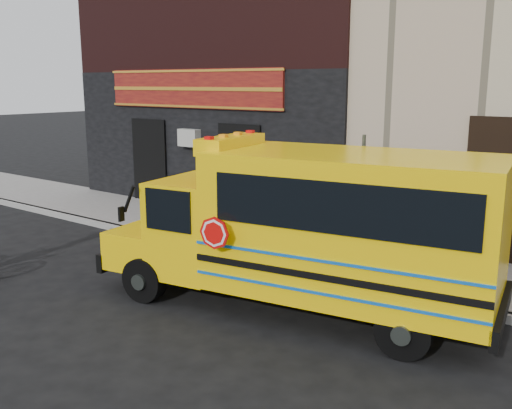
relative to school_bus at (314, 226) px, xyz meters
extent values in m
plane|color=black|center=(-1.81, -1.07, -1.51)|extent=(120.00, 120.00, 0.00)
cube|color=gray|center=(-1.81, 1.53, -1.43)|extent=(40.00, 0.20, 0.15)
cube|color=slate|center=(-1.81, 3.03, -1.43)|extent=(40.00, 3.00, 0.15)
cube|color=tan|center=(-1.81, 9.43, 4.64)|extent=(20.00, 10.00, 12.00)
cube|color=black|center=(-6.81, 4.48, 0.64)|extent=(10.00, 0.30, 4.00)
cube|color=black|center=(-6.81, 4.48, 4.14)|extent=(10.00, 0.28, 3.00)
cube|color=#540C11|center=(-6.81, 4.31, 2.14)|extent=(6.50, 0.12, 1.10)
cube|color=black|center=(-8.61, 4.33, -0.11)|extent=(1.30, 0.10, 2.50)
cube|color=black|center=(-5.01, 4.33, -0.11)|extent=(1.30, 0.10, 2.50)
cylinder|color=black|center=(-2.64, -1.38, -1.11)|extent=(0.83, 0.40, 0.80)
cylinder|color=black|center=(-2.94, 0.49, -1.11)|extent=(0.83, 0.40, 0.80)
cylinder|color=black|center=(1.90, -0.65, -1.11)|extent=(0.83, 0.40, 0.80)
cylinder|color=black|center=(1.60, 1.22, -1.11)|extent=(0.83, 0.40, 0.80)
cube|color=yellow|center=(-3.24, -0.51, -0.71)|extent=(1.30, 2.13, 0.70)
cube|color=black|center=(-3.78, -0.60, -0.96)|extent=(0.44, 2.04, 0.35)
cube|color=yellow|center=(-2.15, -0.34, -0.21)|extent=(1.52, 2.26, 1.70)
cube|color=black|center=(-2.72, -0.43, 0.19)|extent=(0.34, 1.79, 0.90)
cube|color=yellow|center=(0.66, 0.11, 0.11)|extent=(4.79, 2.88, 2.25)
cube|color=black|center=(2.91, 0.47, -0.96)|extent=(0.47, 2.19, 0.30)
cube|color=black|center=(0.94, -0.97, 0.59)|extent=(3.86, 0.66, 0.75)
cube|color=yellow|center=(-1.56, -0.25, 1.27)|extent=(0.75, 1.66, 0.28)
cylinder|color=red|center=(-0.91, -1.46, 0.04)|extent=(0.52, 0.11, 0.52)
cylinder|color=#383F3A|center=(0.19, 1.33, -0.05)|extent=(0.06, 0.06, 2.93)
cube|color=#AA2013|center=(0.20, 1.26, 0.87)|extent=(0.07, 0.25, 0.37)
cube|color=white|center=(0.20, 1.26, 0.41)|extent=(0.07, 0.25, 0.32)
camera|label=1|loc=(4.73, -7.86, 2.32)|focal=40.00mm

